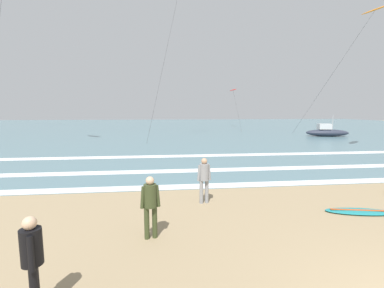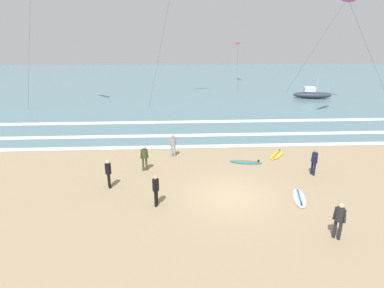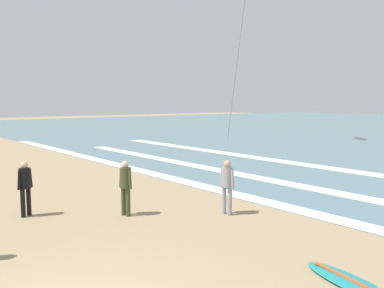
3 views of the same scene
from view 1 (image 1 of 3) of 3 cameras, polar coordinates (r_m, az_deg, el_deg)
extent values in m
cube|color=slate|center=(55.55, -2.02, 3.92)|extent=(140.00, 90.00, 0.01)
cube|color=white|center=(11.62, 10.25, -8.80)|extent=(56.25, 0.72, 0.01)
cube|color=white|center=(14.64, 10.44, -5.47)|extent=(42.82, 0.83, 0.01)
cube|color=white|center=(18.97, 5.39, -2.48)|extent=(47.24, 1.00, 0.01)
cylinder|color=gray|center=(9.20, 2.06, -10.44)|extent=(0.13, 0.13, 0.82)
cylinder|color=gray|center=(9.26, 3.25, -10.32)|extent=(0.13, 0.13, 0.82)
cylinder|color=gray|center=(9.04, 2.68, -6.15)|extent=(0.32, 0.32, 0.58)
cylinder|color=gray|center=(8.99, 1.55, -6.39)|extent=(0.15, 0.11, 0.56)
cylinder|color=gray|center=(9.11, 3.79, -6.21)|extent=(0.15, 0.11, 0.56)
sphere|color=tan|center=(8.96, 2.69, -3.76)|extent=(0.21, 0.21, 0.21)
cylinder|color=#384223|center=(6.91, -9.87, -16.69)|extent=(0.13, 0.13, 0.82)
cylinder|color=#384223|center=(6.94, -8.17, -16.55)|extent=(0.13, 0.13, 0.82)
cylinder|color=#384223|center=(6.67, -9.14, -11.12)|extent=(0.32, 0.32, 0.58)
cylinder|color=#384223|center=(6.66, -10.76, -11.43)|extent=(0.15, 0.12, 0.56)
cylinder|color=#384223|center=(6.71, -7.53, -11.20)|extent=(0.15, 0.12, 0.56)
sphere|color=#DBB28E|center=(6.56, -9.21, -7.93)|extent=(0.21, 0.21, 0.21)
cylinder|color=black|center=(5.42, -31.14, -24.87)|extent=(0.13, 0.13, 0.82)
cylinder|color=black|center=(5.00, -31.73, -18.59)|extent=(0.32, 0.32, 0.58)
cylinder|color=black|center=(4.84, -31.83, -19.79)|extent=(0.13, 0.16, 0.56)
cylinder|color=black|center=(5.18, -31.61, -17.97)|extent=(0.13, 0.16, 0.56)
sphere|color=#DBB28E|center=(4.85, -32.04, -14.48)|extent=(0.21, 0.21, 0.21)
ellipsoid|color=teal|center=(10.02, 32.85, -12.31)|extent=(2.18, 1.02, 0.09)
cube|color=#D84C19|center=(10.01, 32.87, -12.05)|extent=(1.77, 0.46, 0.01)
ellipsoid|color=orange|center=(36.35, 35.27, 22.93)|extent=(1.52, 3.29, 0.43)
cylinder|color=#333333|center=(37.92, 27.49, 12.03)|extent=(3.35, 9.94, 13.82)
cylinder|color=#333333|center=(28.80, -5.91, 18.51)|extent=(3.94, 4.80, 17.72)
ellipsoid|color=red|center=(52.39, 8.98, 11.62)|extent=(1.04, 3.25, 0.43)
cylinder|color=#333333|center=(45.40, 9.79, 7.68)|extent=(2.29, 13.58, 7.31)
ellipsoid|color=#2D3342|center=(37.35, 27.49, 2.19)|extent=(5.44, 2.74, 0.90)
cube|color=silver|center=(37.15, 26.99, 3.43)|extent=(1.70, 1.39, 0.70)
cylinder|color=#B2B2B2|center=(37.51, 28.46, 4.22)|extent=(0.08, 0.08, 1.80)
camera|label=2|loc=(12.29, 166.08, 13.74)|focal=28.84mm
camera|label=3|loc=(9.96, 80.49, 1.80)|focal=38.61mm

